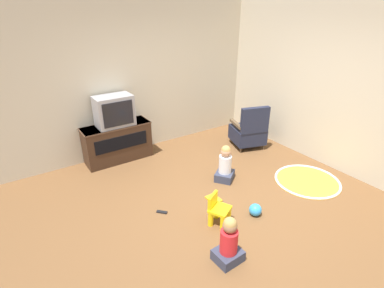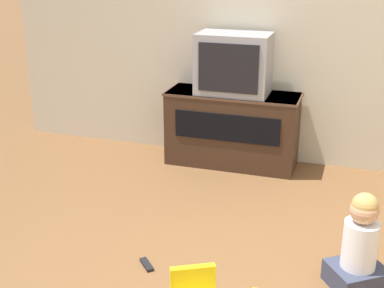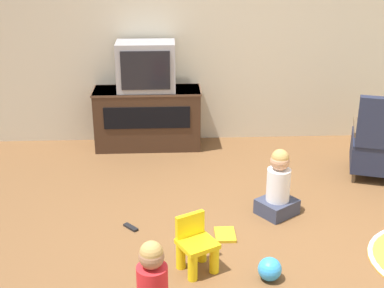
{
  "view_description": "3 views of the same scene",
  "coord_description": "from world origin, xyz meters",
  "px_view_note": "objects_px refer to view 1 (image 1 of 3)",
  "views": [
    {
      "loc": [
        -2.33,
        -2.62,
        2.63
      ],
      "look_at": [
        -0.16,
        0.62,
        0.79
      ],
      "focal_mm": 28.0,
      "sensor_mm": 36.0,
      "label": 1
    },
    {
      "loc": [
        0.35,
        -2.31,
        1.93
      ],
      "look_at": [
        -0.64,
        0.77,
        0.71
      ],
      "focal_mm": 50.0,
      "sensor_mm": 36.0,
      "label": 2
    },
    {
      "loc": [
        -0.49,
        -3.54,
        2.34
      ],
      "look_at": [
        -0.29,
        0.58,
        0.67
      ],
      "focal_mm": 50.0,
      "sensor_mm": 36.0,
      "label": 3
    }
  ],
  "objects_px": {
    "child_watching_center": "(229,243)",
    "remote_control": "(162,212)",
    "television": "(114,111)",
    "yellow_kid_chair": "(219,211)",
    "book": "(214,199)",
    "tv_cabinet": "(118,142)",
    "child_watching_left": "(225,165)",
    "toy_ball": "(255,210)",
    "black_armchair": "(249,131)"
  },
  "relations": [
    {
      "from": "child_watching_center",
      "to": "remote_control",
      "type": "relative_size",
      "value": 4.2
    },
    {
      "from": "tv_cabinet",
      "to": "book",
      "type": "distance_m",
      "value": 2.12
    },
    {
      "from": "yellow_kid_chair",
      "to": "toy_ball",
      "type": "xyz_separation_m",
      "value": [
        0.52,
        -0.16,
        -0.1
      ]
    },
    {
      "from": "yellow_kid_chair",
      "to": "child_watching_left",
      "type": "relative_size",
      "value": 0.68
    },
    {
      "from": "tv_cabinet",
      "to": "book",
      "type": "xyz_separation_m",
      "value": [
        0.68,
        -1.98,
        -0.34
      ]
    },
    {
      "from": "child_watching_center",
      "to": "television",
      "type": "bearing_deg",
      "value": 90.0
    },
    {
      "from": "television",
      "to": "child_watching_left",
      "type": "distance_m",
      "value": 2.11
    },
    {
      "from": "black_armchair",
      "to": "book",
      "type": "height_order",
      "value": "black_armchair"
    },
    {
      "from": "television",
      "to": "child_watching_center",
      "type": "bearing_deg",
      "value": -87.83
    },
    {
      "from": "toy_ball",
      "to": "black_armchair",
      "type": "bearing_deg",
      "value": 49.24
    },
    {
      "from": "remote_control",
      "to": "child_watching_center",
      "type": "bearing_deg",
      "value": 148.03
    },
    {
      "from": "black_armchair",
      "to": "yellow_kid_chair",
      "type": "bearing_deg",
      "value": 55.4
    },
    {
      "from": "black_armchair",
      "to": "remote_control",
      "type": "height_order",
      "value": "black_armchair"
    },
    {
      "from": "tv_cabinet",
      "to": "toy_ball",
      "type": "height_order",
      "value": "tv_cabinet"
    },
    {
      "from": "yellow_kid_chair",
      "to": "black_armchair",
      "type": "bearing_deg",
      "value": 9.61
    },
    {
      "from": "tv_cabinet",
      "to": "remote_control",
      "type": "height_order",
      "value": "tv_cabinet"
    },
    {
      "from": "remote_control",
      "to": "toy_ball",
      "type": "bearing_deg",
      "value": -168.43
    },
    {
      "from": "child_watching_center",
      "to": "book",
      "type": "xyz_separation_m",
      "value": [
        0.57,
        1.0,
        -0.24
      ]
    },
    {
      "from": "tv_cabinet",
      "to": "television",
      "type": "relative_size",
      "value": 1.89
    },
    {
      "from": "television",
      "to": "yellow_kid_chair",
      "type": "relative_size",
      "value": 1.52
    },
    {
      "from": "yellow_kid_chair",
      "to": "book",
      "type": "height_order",
      "value": "yellow_kid_chair"
    },
    {
      "from": "tv_cabinet",
      "to": "book",
      "type": "bearing_deg",
      "value": -71.1
    },
    {
      "from": "black_armchair",
      "to": "child_watching_center",
      "type": "distance_m",
      "value": 3.04
    },
    {
      "from": "television",
      "to": "remote_control",
      "type": "relative_size",
      "value": 4.51
    },
    {
      "from": "black_armchair",
      "to": "toy_ball",
      "type": "height_order",
      "value": "black_armchair"
    },
    {
      "from": "tv_cabinet",
      "to": "child_watching_left",
      "type": "xyz_separation_m",
      "value": [
        1.17,
        -1.63,
        -0.09
      ]
    },
    {
      "from": "child_watching_center",
      "to": "child_watching_left",
      "type": "bearing_deg",
      "value": 49.61
    },
    {
      "from": "tv_cabinet",
      "to": "child_watching_left",
      "type": "distance_m",
      "value": 2.01
    },
    {
      "from": "tv_cabinet",
      "to": "toy_ball",
      "type": "distance_m",
      "value": 2.75
    },
    {
      "from": "child_watching_left",
      "to": "remote_control",
      "type": "xyz_separation_m",
      "value": [
        -1.27,
        -0.19,
        -0.25
      ]
    },
    {
      "from": "toy_ball",
      "to": "book",
      "type": "distance_m",
      "value": 0.65
    },
    {
      "from": "yellow_kid_chair",
      "to": "remote_control",
      "type": "relative_size",
      "value": 2.97
    },
    {
      "from": "yellow_kid_chair",
      "to": "remote_control",
      "type": "xyz_separation_m",
      "value": [
        -0.52,
        0.6,
        -0.17
      ]
    },
    {
      "from": "tv_cabinet",
      "to": "toy_ball",
      "type": "relative_size",
      "value": 7.0
    },
    {
      "from": "child_watching_left",
      "to": "yellow_kid_chair",
      "type": "bearing_deg",
      "value": -169.71
    },
    {
      "from": "television",
      "to": "child_watching_center",
      "type": "xyz_separation_m",
      "value": [
        0.11,
        -2.96,
        -0.69
      ]
    },
    {
      "from": "toy_ball",
      "to": "book",
      "type": "relative_size",
      "value": 0.77
    },
    {
      "from": "black_armchair",
      "to": "television",
      "type": "bearing_deg",
      "value": -3.41
    },
    {
      "from": "child_watching_left",
      "to": "child_watching_center",
      "type": "relative_size",
      "value": 1.04
    },
    {
      "from": "child_watching_left",
      "to": "book",
      "type": "relative_size",
      "value": 2.73
    },
    {
      "from": "yellow_kid_chair",
      "to": "toy_ball",
      "type": "relative_size",
      "value": 2.43
    },
    {
      "from": "yellow_kid_chair",
      "to": "remote_control",
      "type": "distance_m",
      "value": 0.81
    },
    {
      "from": "yellow_kid_chair",
      "to": "child_watching_left",
      "type": "height_order",
      "value": "child_watching_left"
    },
    {
      "from": "tv_cabinet",
      "to": "yellow_kid_chair",
      "type": "xyz_separation_m",
      "value": [
        0.42,
        -2.42,
        -0.17
      ]
    },
    {
      "from": "yellow_kid_chair",
      "to": "toy_ball",
      "type": "height_order",
      "value": "yellow_kid_chair"
    },
    {
      "from": "tv_cabinet",
      "to": "remote_control",
      "type": "bearing_deg",
      "value": -93.16
    },
    {
      "from": "television",
      "to": "child_watching_left",
      "type": "xyz_separation_m",
      "value": [
        1.17,
        -1.62,
        -0.68
      ]
    },
    {
      "from": "tv_cabinet",
      "to": "remote_control",
      "type": "relative_size",
      "value": 8.55
    },
    {
      "from": "child_watching_left",
      "to": "toy_ball",
      "type": "relative_size",
      "value": 3.57
    },
    {
      "from": "yellow_kid_chair",
      "to": "child_watching_center",
      "type": "height_order",
      "value": "child_watching_center"
    }
  ]
}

